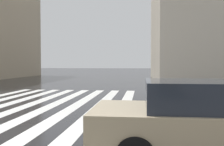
{
  "coord_description": "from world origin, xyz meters",
  "views": [
    {
      "loc": [
        -5.58,
        -3.27,
        1.7
      ],
      "look_at": [
        8.32,
        -1.6,
        1.22
      ],
      "focal_mm": 39.92,
      "sensor_mm": 36.0,
      "label": 1
    }
  ],
  "objects": [
    {
      "name": "ground_plane",
      "position": [
        0.0,
        0.0,
        0.0
      ],
      "size": [
        220.0,
        220.0,
        0.0
      ],
      "primitive_type": "plane",
      "color": "black"
    },
    {
      "name": "zebra_crossing",
      "position": [
        4.0,
        0.93,
        0.0
      ],
      "size": [
        13.0,
        7.5,
        0.01
      ],
      "color": "silver",
      "rests_on": "ground_plane"
    },
    {
      "name": "car_champagne",
      "position": [
        -1.0,
        -4.47,
        0.76
      ],
      "size": [
        1.85,
        4.1,
        1.41
      ],
      "color": "tan",
      "rests_on": "ground_plane"
    }
  ]
}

